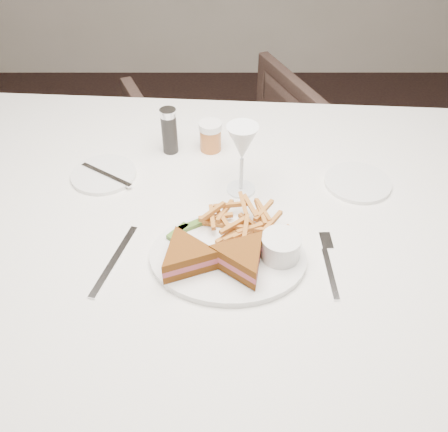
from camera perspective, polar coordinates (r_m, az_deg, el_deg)
table at (r=1.40m, az=-0.00°, el=-11.76°), size 1.68×1.18×0.75m
chair_far at (r=2.04m, az=0.42°, el=7.01°), size 0.85×0.83×0.68m
table_setting at (r=1.06m, az=0.59°, el=-0.06°), size 0.78×0.64×0.18m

